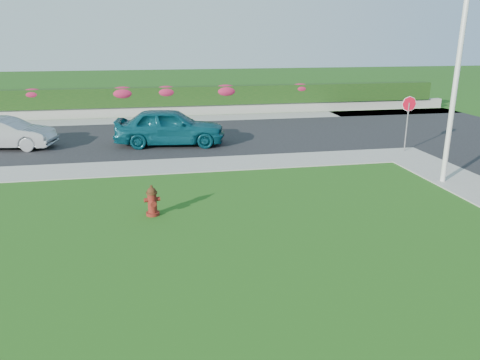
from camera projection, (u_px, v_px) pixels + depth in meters
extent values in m
plane|color=black|center=(312.00, 281.00, 9.21)|extent=(120.00, 120.00, 0.00)
cube|color=black|center=(107.00, 140.00, 21.45)|extent=(26.00, 8.00, 0.04)
cube|color=gray|center=(67.00, 171.00, 16.59)|extent=(24.00, 2.00, 0.04)
cube|color=gray|center=(404.00, 154.00, 18.90)|extent=(2.00, 2.00, 0.04)
cube|color=gray|center=(186.00, 119.00, 26.86)|extent=(34.00, 2.00, 0.04)
cube|color=gray|center=(184.00, 110.00, 28.18)|extent=(34.00, 0.40, 0.60)
cube|color=black|center=(184.00, 96.00, 28.02)|extent=(32.00, 0.90, 1.10)
cylinder|color=#4A110B|center=(153.00, 214.00, 12.59)|extent=(0.36, 0.36, 0.08)
cylinder|color=#4A110B|center=(152.00, 202.00, 12.50)|extent=(0.24, 0.24, 0.55)
cylinder|color=black|center=(152.00, 193.00, 12.42)|extent=(0.30, 0.30, 0.05)
sphere|color=black|center=(152.00, 192.00, 12.41)|extent=(0.24, 0.24, 0.24)
cylinder|color=black|center=(151.00, 187.00, 12.37)|extent=(0.07, 0.07, 0.07)
cylinder|color=#4A110B|center=(146.00, 200.00, 12.42)|extent=(0.12, 0.13, 0.12)
cylinder|color=#4A110B|center=(158.00, 199.00, 12.53)|extent=(0.12, 0.13, 0.12)
cylinder|color=#4A110B|center=(153.00, 204.00, 12.35)|extent=(0.18, 0.15, 0.16)
imported|color=#0B4857|center=(170.00, 127.00, 20.26)|extent=(4.90, 2.45, 1.60)
imported|color=#95979C|center=(5.00, 133.00, 19.63)|extent=(4.15, 2.10, 1.31)
cylinder|color=silver|center=(455.00, 86.00, 14.48)|extent=(0.16, 0.16, 6.28)
cylinder|color=slate|center=(407.00, 128.00, 19.14)|extent=(0.06, 0.06, 2.03)
cylinder|color=red|center=(409.00, 104.00, 18.85)|extent=(0.59, 0.04, 0.59)
cylinder|color=white|center=(409.00, 104.00, 18.85)|extent=(0.63, 0.02, 0.63)
ellipsoid|color=#BD2044|center=(33.00, 94.00, 26.33)|extent=(1.25, 0.80, 0.63)
ellipsoid|color=#BD2044|center=(123.00, 93.00, 27.23)|extent=(1.52, 0.98, 0.76)
ellipsoid|color=#BD2044|center=(166.00, 92.00, 27.67)|extent=(1.42, 0.91, 0.71)
ellipsoid|color=#BD2044|center=(226.00, 91.00, 28.31)|extent=(1.52, 0.97, 0.76)
ellipsoid|color=#BD2044|center=(300.00, 88.00, 29.12)|extent=(1.23, 0.79, 0.61)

